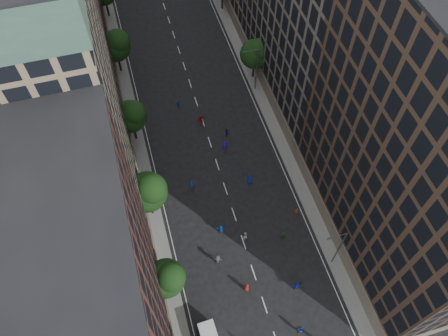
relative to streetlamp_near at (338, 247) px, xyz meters
name	(u,v)px	position (x,y,z in m)	size (l,w,h in m)	color
ground	(204,124)	(-10.37, 28.00, -5.17)	(240.00, 240.00, 0.00)	black
sidewalk_left	(124,105)	(-22.37, 35.50, -5.09)	(4.00, 105.00, 0.15)	slate
sidewalk_right	(258,77)	(1.63, 35.50, -5.09)	(4.00, 105.00, 0.15)	slate
bldg_left_a	(80,295)	(-29.37, -1.00, 9.83)	(14.00, 22.00, 30.00)	brown
bldg_left_b	(55,99)	(-29.37, 23.00, 11.83)	(14.00, 26.00, 34.00)	#8C795B
bldg_left_c	(51,5)	(-29.37, 46.00, 8.83)	(14.00, 20.00, 28.00)	brown
bldg_right_a	(427,153)	(8.63, 3.00, 12.83)	(14.00, 30.00, 36.00)	#453225
bldg_right_b	(319,3)	(8.63, 32.00, 11.33)	(14.00, 28.00, 33.00)	#5D554D
tree_left_1	(167,278)	(-21.39, 1.86, 0.38)	(4.80, 4.80, 8.21)	black
tree_left_2	(148,191)	(-21.36, 13.83, 1.19)	(5.60, 5.60, 9.45)	black
tree_left_3	(131,115)	(-21.38, 27.85, 0.65)	(5.00, 5.00, 8.58)	black
tree_left_4	(116,45)	(-21.37, 43.84, 0.93)	(5.40, 5.40, 9.08)	black
tree_right_a	(256,53)	(1.02, 35.85, 0.46)	(5.00, 5.00, 8.39)	black
streetlamp_near	(338,247)	(0.00, 0.00, 0.00)	(2.64, 0.22, 9.06)	#595B60
streetlamp_far	(255,68)	(0.00, 33.00, 0.00)	(2.64, 0.22, 9.06)	#595B60
skater_2	(300,329)	(-7.29, -7.23, -4.32)	(0.82, 0.64, 1.69)	#153AAF
skater_5	(297,286)	(-5.75, -2.07, -4.27)	(1.67, 0.53, 1.80)	#122496
skater_6	(247,287)	(-11.98, -0.44, -4.34)	(0.81, 0.53, 1.65)	maroon
skater_7	(296,212)	(-1.87, 8.03, -4.34)	(0.61, 0.40, 1.66)	#9C2F1A
skater_8	(245,236)	(-10.06, 6.47, -4.31)	(0.83, 0.65, 1.71)	silver
skater_9	(218,260)	(-14.59, 4.20, -4.23)	(1.21, 0.70, 1.88)	#3F4044
skater_10	(283,236)	(-5.00, 4.98, -4.30)	(1.01, 0.42, 1.73)	#1E6429
skater_11	(221,229)	(-12.92, 8.32, -4.27)	(1.67, 0.53, 1.80)	#1651B5
skater_12	(250,179)	(-6.60, 15.02, -4.25)	(0.90, 0.58, 1.84)	#1521B1
skater_13	(192,185)	(-15.13, 16.41, -4.21)	(0.70, 0.46, 1.91)	#163DB4
skater_14	(226,132)	(-7.48, 24.59, -4.39)	(0.76, 0.59, 1.56)	#1813A0
skater_15	(225,146)	(-8.46, 21.96, -4.20)	(1.25, 0.72, 1.93)	#1C15AA
skater_16	(178,105)	(-13.53, 32.53, -4.41)	(0.88, 0.37, 1.51)	#1646B5
skater_17	(201,120)	(-10.73, 28.14, -4.25)	(1.70, 0.54, 1.84)	maroon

